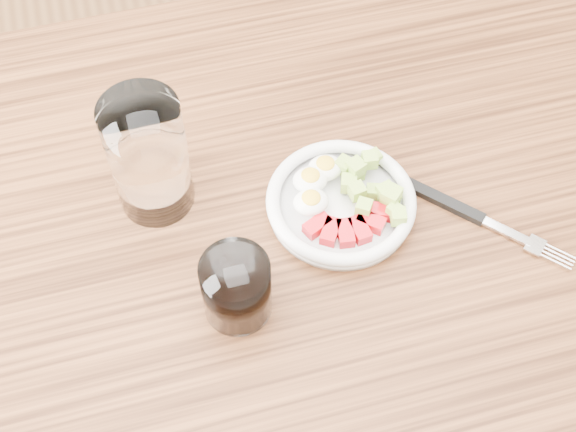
# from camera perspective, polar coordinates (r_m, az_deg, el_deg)

# --- Properties ---
(dining_table) EXTENTS (1.50, 0.90, 0.77)m
(dining_table) POSITION_cam_1_polar(r_m,az_deg,el_deg) (1.07, 0.66, -4.14)
(dining_table) COLOR brown
(dining_table) RESTS_ON ground
(bowl) EXTENTS (0.19, 0.19, 0.05)m
(bowl) POSITION_cam_1_polar(r_m,az_deg,el_deg) (0.99, 3.79, 1.13)
(bowl) COLOR white
(bowl) RESTS_ON dining_table
(fork) EXTENTS (0.17, 0.18, 0.01)m
(fork) POSITION_cam_1_polar(r_m,az_deg,el_deg) (1.02, 12.57, 0.27)
(fork) COLOR black
(fork) RESTS_ON dining_table
(water_glass) EXTENTS (0.09, 0.09, 0.17)m
(water_glass) POSITION_cam_1_polar(r_m,az_deg,el_deg) (0.96, -9.90, 4.20)
(water_glass) COLOR white
(water_glass) RESTS_ON dining_table
(coffee_glass) EXTENTS (0.08, 0.08, 0.09)m
(coffee_glass) POSITION_cam_1_polar(r_m,az_deg,el_deg) (0.90, -3.69, -5.15)
(coffee_glass) COLOR white
(coffee_glass) RESTS_ON dining_table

